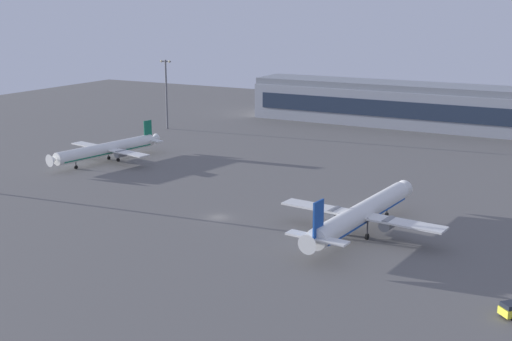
{
  "coord_description": "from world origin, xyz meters",
  "views": [
    {
      "loc": [
        74.66,
        -120.77,
        45.7
      ],
      "look_at": [
        -5.43,
        27.66,
        4.0
      ],
      "focal_mm": 47.19,
      "sensor_mm": 36.0,
      "label": 1
    }
  ],
  "objects": [
    {
      "name": "terminal_building",
      "position": [
        40.11,
        133.79,
        8.09
      ],
      "size": [
        195.06,
        22.4,
        16.4
      ],
      "color": "#9EA3AD",
      "rests_on": "ground"
    },
    {
      "name": "apron_light_east",
      "position": [
        -73.96,
        84.03,
        14.79
      ],
      "size": [
        4.8,
        0.9,
        25.9
      ],
      "color": "slate",
      "rests_on": "ground"
    },
    {
      "name": "airplane_terminal_side",
      "position": [
        -57.2,
        30.55,
        3.91
      ],
      "size": [
        31.4,
        40.15,
        10.33
      ],
      "rotation": [
        0.0,
        0.0,
        2.97
      ],
      "color": "silver",
      "rests_on": "ground"
    },
    {
      "name": "ground_plane",
      "position": [
        0.0,
        0.0,
        0.0
      ],
      "size": [
        416.0,
        416.0,
        0.0
      ],
      "primitive_type": "plane",
      "color": "#605E5B"
    },
    {
      "name": "airplane_far_stand",
      "position": [
        31.61,
        4.17,
        4.4
      ],
      "size": [
        35.38,
        45.38,
        11.63
      ],
      "rotation": [
        0.0,
        0.0,
        -0.1
      ],
      "color": "silver",
      "rests_on": "ground"
    }
  ]
}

